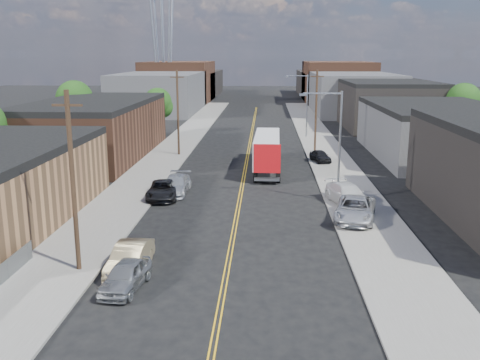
# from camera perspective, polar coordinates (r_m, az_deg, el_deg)

# --- Properties ---
(ground) EXTENTS (260.00, 260.00, 0.00)m
(ground) POSITION_cam_1_polar(r_m,az_deg,el_deg) (78.24, 1.18, 4.60)
(ground) COLOR black
(ground) RESTS_ON ground
(centerline) EXTENTS (0.32, 120.00, 0.01)m
(centerline) POSITION_cam_1_polar(r_m,az_deg,el_deg) (63.45, 0.81, 2.57)
(centerline) COLOR gold
(centerline) RESTS_ON ground
(sidewalk_left) EXTENTS (5.00, 140.00, 0.15)m
(sidewalk_left) POSITION_cam_1_polar(r_m,az_deg,el_deg) (64.45, -7.67, 2.68)
(sidewalk_left) COLOR slate
(sidewalk_left) RESTS_ON ground
(sidewalk_right) EXTENTS (5.00, 140.00, 0.15)m
(sidewalk_right) POSITION_cam_1_polar(r_m,az_deg,el_deg) (63.84, 9.37, 2.52)
(sidewalk_right) COLOR slate
(sidewalk_right) RESTS_ON ground
(warehouse_brown) EXTENTS (12.00, 26.00, 6.60)m
(warehouse_brown) POSITION_cam_1_polar(r_m,az_deg,el_deg) (65.07, -15.33, 5.31)
(warehouse_brown) COLOR #4B2C1E
(warehouse_brown) RESTS_ON ground
(industrial_right_b) EXTENTS (14.00, 24.00, 6.10)m
(industrial_right_b) POSITION_cam_1_polar(r_m,az_deg,el_deg) (66.96, 20.10, 4.97)
(industrial_right_b) COLOR #38383A
(industrial_right_b) RESTS_ON ground
(industrial_right_c) EXTENTS (14.00, 22.00, 7.60)m
(industrial_right_c) POSITION_cam_1_polar(r_m,az_deg,el_deg) (91.86, 15.39, 7.81)
(industrial_right_c) COLOR black
(industrial_right_c) RESTS_ON ground
(skyline_left_a) EXTENTS (16.00, 30.00, 8.00)m
(skyline_left_a) POSITION_cam_1_polar(r_m,az_deg,el_deg) (114.73, -8.48, 9.23)
(skyline_left_a) COLOR #38383A
(skyline_left_a) RESTS_ON ground
(skyline_right_a) EXTENTS (16.00, 30.00, 8.00)m
(skyline_right_a) POSITION_cam_1_polar(r_m,az_deg,el_deg) (114.01, 11.92, 9.06)
(skyline_right_a) COLOR #38383A
(skyline_right_a) RESTS_ON ground
(skyline_left_b) EXTENTS (16.00, 26.00, 10.00)m
(skyline_left_b) POSITION_cam_1_polar(r_m,az_deg,el_deg) (139.25, -6.51, 10.38)
(skyline_left_b) COLOR #4B2C1E
(skyline_left_b) RESTS_ON ground
(skyline_right_b) EXTENTS (16.00, 26.00, 10.00)m
(skyline_right_b) POSITION_cam_1_polar(r_m,az_deg,el_deg) (138.65, 10.32, 10.24)
(skyline_right_b) COLOR #4B2C1E
(skyline_right_b) RESTS_ON ground
(skyline_left_c) EXTENTS (16.00, 40.00, 7.00)m
(skyline_left_c) POSITION_cam_1_polar(r_m,az_deg,el_deg) (159.07, -5.34, 10.21)
(skyline_left_c) COLOR black
(skyline_left_c) RESTS_ON ground
(skyline_right_c) EXTENTS (16.00, 40.00, 7.00)m
(skyline_right_c) POSITION_cam_1_polar(r_m,az_deg,el_deg) (158.56, 9.36, 10.09)
(skyline_right_c) COLOR black
(skyline_right_c) RESTS_ON ground
(streetlight_near) EXTENTS (3.39, 0.25, 9.00)m
(streetlight_near) POSITION_cam_1_polar(r_m,az_deg,el_deg) (43.16, 10.09, 4.47)
(streetlight_near) COLOR gray
(streetlight_near) RESTS_ON ground
(streetlight_far) EXTENTS (3.39, 0.25, 9.00)m
(streetlight_far) POSITION_cam_1_polar(r_m,az_deg,el_deg) (77.78, 6.87, 8.41)
(streetlight_far) COLOR gray
(streetlight_far) RESTS_ON ground
(utility_pole_left_near) EXTENTS (1.60, 0.26, 10.00)m
(utility_pole_left_near) POSITION_cam_1_polar(r_m,az_deg,el_deg) (29.92, -17.40, -0.15)
(utility_pole_left_near) COLOR black
(utility_pole_left_near) RESTS_ON ground
(utility_pole_left_far) EXTENTS (1.60, 0.26, 10.00)m
(utility_pole_left_far) POSITION_cam_1_polar(r_m,az_deg,el_deg) (63.51, -6.64, 7.17)
(utility_pole_left_far) COLOR black
(utility_pole_left_far) RESTS_ON ground
(utility_pole_right) EXTENTS (1.60, 0.26, 10.00)m
(utility_pole_right) POSITION_cam_1_polar(r_m,az_deg,el_deg) (65.94, 8.12, 7.35)
(utility_pole_right) COLOR black
(utility_pole_right) RESTS_ON ground
(tree_left_mid) EXTENTS (5.10, 5.04, 8.37)m
(tree_left_mid) POSITION_cam_1_polar(r_m,az_deg,el_deg) (77.11, -17.17, 7.99)
(tree_left_mid) COLOR black
(tree_left_mid) RESTS_ON ground
(tree_left_far) EXTENTS (4.35, 4.20, 6.97)m
(tree_left_far) POSITION_cam_1_polar(r_m,az_deg,el_deg) (81.24, -8.74, 8.01)
(tree_left_far) COLOR black
(tree_left_far) RESTS_ON ground
(tree_right_far) EXTENTS (4.85, 4.76, 7.91)m
(tree_right_far) POSITION_cam_1_polar(r_m,az_deg,el_deg) (82.50, 22.76, 7.65)
(tree_right_far) COLOR black
(tree_right_far) RESTS_ON ground
(semi_truck) EXTENTS (2.71, 14.55, 3.80)m
(semi_truck) POSITION_cam_1_polar(r_m,az_deg,el_deg) (56.07, 2.89, 3.37)
(semi_truck) COLOR silver
(semi_truck) RESTS_ON ground
(car_left_a) EXTENTS (2.26, 4.46, 1.45)m
(car_left_a) POSITION_cam_1_polar(r_m,az_deg,el_deg) (28.36, -12.10, -9.95)
(car_left_a) COLOR #929596
(car_left_a) RESTS_ON ground
(car_left_b) EXTENTS (1.87, 4.79, 1.55)m
(car_left_b) POSITION_cam_1_polar(r_m,az_deg,el_deg) (30.54, -11.66, -8.11)
(car_left_b) COLOR #897A59
(car_left_b) RESTS_ON ground
(car_left_c) EXTENTS (2.74, 5.42, 1.47)m
(car_left_c) POSITION_cam_1_polar(r_m,az_deg,el_deg) (45.07, -8.18, -1.05)
(car_left_c) COLOR black
(car_left_c) RESTS_ON ground
(car_left_d) EXTENTS (2.30, 5.42, 1.56)m
(car_left_d) POSITION_cam_1_polar(r_m,az_deg,el_deg) (46.48, -6.88, -0.51)
(car_left_d) COLOR #B7BBBD
(car_left_d) RESTS_ON ground
(car_right_lot_a) EXTENTS (3.93, 6.28, 1.62)m
(car_right_lot_a) POSITION_cam_1_polar(r_m,az_deg,el_deg) (39.23, 12.20, -3.04)
(car_right_lot_a) COLOR silver
(car_right_lot_a) RESTS_ON sidewalk_right
(car_right_lot_b) EXTENTS (3.64, 5.85, 1.58)m
(car_right_lot_b) POSITION_cam_1_polar(r_m,az_deg,el_deg) (43.22, 11.40, -1.52)
(car_right_lot_b) COLOR silver
(car_right_lot_b) RESTS_ON sidewalk_right
(car_right_lot_c) EXTENTS (2.47, 4.01, 1.27)m
(car_right_lot_c) POSITION_cam_1_polar(r_m,az_deg,el_deg) (59.99, 8.56, 2.56)
(car_right_lot_c) COLOR black
(car_right_lot_c) RESTS_ON sidewalk_right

